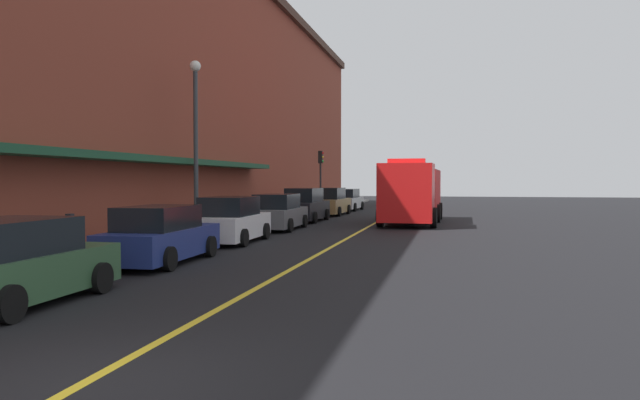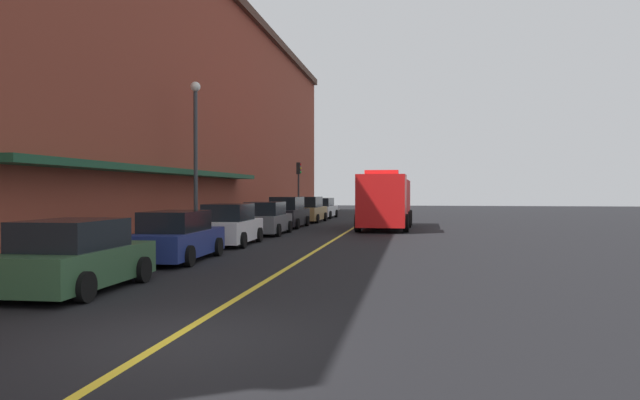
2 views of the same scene
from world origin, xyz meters
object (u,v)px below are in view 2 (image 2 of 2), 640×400
parked_car_2 (230,226)px  parked_car_3 (266,219)px  parked_car_4 (288,213)px  parking_meter_1 (294,206)px  fire_truck (386,201)px  parking_meter_3 (279,208)px  street_lamp_left (196,142)px  traffic_light_near (299,179)px  parked_car_0 (75,257)px  parked_car_5 (308,210)px  parked_car_6 (322,209)px  parked_car_1 (177,237)px  parking_meter_0 (103,232)px  parking_meter_2 (241,214)px

parked_car_2 → parked_car_3: parked_car_2 is taller
parked_car_4 → parking_meter_1: 8.43m
fire_truck → parking_meter_3: size_ratio=6.98×
street_lamp_left → traffic_light_near: (0.66, 20.11, -1.24)m
parking_meter_1 → street_lamp_left: street_lamp_left is taller
parking_meter_1 → fire_truck: bearing=-48.2°
parked_car_2 → parked_car_3: bearing=-2.3°
parking_meter_1 → parking_meter_3: bearing=-90.0°
street_lamp_left → traffic_light_near: 20.16m
parked_car_3 → parked_car_4: size_ratio=0.95×
parked_car_4 → fire_truck: 6.02m
parked_car_0 → parked_car_5: size_ratio=0.87×
parked_car_6 → parking_meter_3: size_ratio=3.64×
parked_car_2 → parking_meter_1: 20.03m
parked_car_3 → fire_truck: 8.34m
parked_car_1 → parked_car_4: 17.29m
parked_car_0 → parked_car_2: (-0.08, 11.44, 0.04)m
parked_car_0 → parked_car_4: bearing=-0.6°
parked_car_2 → parking_meter_3: size_ratio=3.43×
parking_meter_0 → parking_meter_1: 27.59m
parking_meter_0 → parking_meter_2: same height
parked_car_4 → traffic_light_near: (-1.28, 9.80, 2.28)m
parked_car_4 → parking_meter_1: parked_car_4 is taller
parked_car_2 → parking_meter_3: parked_car_2 is taller
parked_car_4 → street_lamp_left: (-1.94, -10.31, 3.53)m
parked_car_3 → parking_meter_0: parked_car_3 is taller
parked_car_5 → fire_truck: fire_truck is taller
parked_car_2 → parked_car_5: size_ratio=0.92×
parking_meter_0 → parking_meter_2: (0.00, 13.81, 0.00)m
parked_car_2 → parking_meter_1: bearing=2.1°
parked_car_4 → street_lamp_left: street_lamp_left is taller
parked_car_0 → parking_meter_3: size_ratio=3.24×
parking_meter_1 → street_lamp_left: 18.94m
parked_car_2 → parking_meter_0: parked_car_2 is taller
parked_car_0 → parked_car_6: size_ratio=0.89×
parking_meter_0 → parked_car_0: bearing=-68.7°
parked_car_5 → parked_car_2: bearing=-178.6°
parked_car_4 → street_lamp_left: bearing=170.1°
parked_car_5 → parking_meter_3: bearing=156.1°
fire_truck → parking_meter_1: (-7.31, 8.18, -0.55)m
parked_car_2 → street_lamp_left: (-2.00, 1.34, 3.60)m
parked_car_2 → parked_car_4: (-0.06, 11.65, 0.07)m
parked_car_1 → parked_car_2: bearing=-1.6°
fire_truck → parked_car_6: bearing=-153.6°
parked_car_5 → fire_truck: (5.86, -6.20, 0.76)m
parked_car_1 → traffic_light_near: size_ratio=1.11×
parked_car_6 → parking_meter_0: 31.99m
fire_truck → parking_meter_1: 10.99m
parked_car_2 → parking_meter_2: bearing=10.9°
parked_car_1 → traffic_light_near: traffic_light_near is taller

